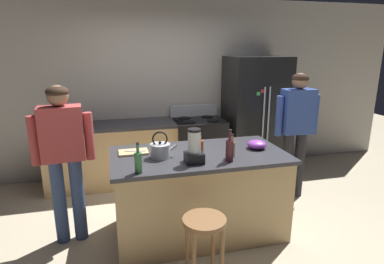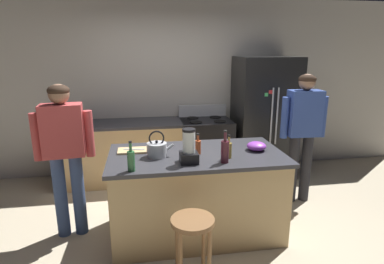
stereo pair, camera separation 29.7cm
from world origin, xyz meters
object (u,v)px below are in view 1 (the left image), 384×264
at_px(stove_range, 198,147).
at_px(mixing_bowl, 257,144).
at_px(kitchen_island, 199,193).
at_px(bottle_olive_oil, 138,162).
at_px(person_by_sink_right, 296,124).
at_px(bottle_wine, 230,150).
at_px(bottle_cooking_sauce, 200,146).
at_px(blender_appliance, 194,149).
at_px(cutting_board, 133,152).
at_px(bottle_vinegar, 232,149).
at_px(tea_kettle, 160,150).
at_px(bar_stool, 204,233).
at_px(chef_knife, 135,151).
at_px(person_by_island_left, 64,150).
at_px(refrigerator, 255,116).

height_order(stove_range, mixing_bowl, stove_range).
bearing_deg(kitchen_island, mixing_bowl, -0.08).
distance_m(kitchen_island, bottle_olive_oil, 0.94).
relative_size(person_by_sink_right, mixing_bowl, 8.12).
bearing_deg(bottle_olive_oil, person_by_sink_right, 23.32).
xyz_separation_m(bottle_wine, bottle_olive_oil, (-0.87, -0.08, -0.02)).
xyz_separation_m(person_by_sink_right, bottle_cooking_sauce, (-1.44, -0.54, -0.02)).
height_order(blender_appliance, bottle_olive_oil, blender_appliance).
bearing_deg(bottle_cooking_sauce, cutting_board, 164.30).
bearing_deg(bottle_vinegar, bottle_olive_oil, -168.20).
xyz_separation_m(mixing_bowl, tea_kettle, (-1.05, -0.03, 0.03)).
bearing_deg(tea_kettle, bar_stool, -72.71).
bearing_deg(bottle_wine, kitchen_island, 125.31).
height_order(bar_stool, blender_appliance, blender_appliance).
relative_size(person_by_sink_right, chef_knife, 7.56).
bearing_deg(bottle_olive_oil, chef_knife, 88.53).
bearing_deg(person_by_sink_right, person_by_island_left, -172.92).
height_order(bottle_vinegar, bottle_olive_oil, bottle_olive_oil).
xyz_separation_m(kitchen_island, cutting_board, (-0.66, 0.17, 0.46)).
bearing_deg(kitchen_island, bottle_olive_oil, -149.60).
distance_m(stove_range, mixing_bowl, 1.62).
distance_m(tea_kettle, chef_knife, 0.31).
distance_m(refrigerator, blender_appliance, 2.28).
relative_size(person_by_island_left, bottle_cooking_sauce, 7.54).
bearing_deg(kitchen_island, bottle_wine, -54.69).
height_order(kitchen_island, tea_kettle, tea_kettle).
bearing_deg(kitchen_island, chef_knife, 164.93).
xyz_separation_m(kitchen_island, mixing_bowl, (0.65, -0.00, 0.50)).
distance_m(refrigerator, person_by_island_left, 2.98).
height_order(stove_range, bottle_cooking_sauce, bottle_cooking_sauce).
bearing_deg(bottle_olive_oil, refrigerator, 43.49).
height_order(bar_stool, bottle_vinegar, bottle_vinegar).
xyz_separation_m(bottle_olive_oil, mixing_bowl, (1.30, 0.38, -0.05)).
relative_size(bar_stool, bottle_vinegar, 2.63).
height_order(bottle_wine, chef_knife, bottle_wine).
distance_m(stove_range, bottle_olive_oil, 2.25).
distance_m(bottle_vinegar, mixing_bowl, 0.41).
height_order(refrigerator, bottle_vinegar, refrigerator).
distance_m(stove_range, chef_knife, 1.78).
xyz_separation_m(refrigerator, person_by_island_left, (-2.67, -1.32, 0.07)).
bearing_deg(kitchen_island, blender_appliance, -115.14).
height_order(refrigerator, chef_knife, refrigerator).
relative_size(person_by_sink_right, bottle_olive_oil, 6.02).
relative_size(mixing_bowl, tea_kettle, 0.74).
relative_size(stove_range, blender_appliance, 3.28).
xyz_separation_m(bottle_olive_oil, cutting_board, (-0.01, 0.56, -0.09)).
bearing_deg(bottle_cooking_sauce, refrigerator, 48.89).
height_order(bottle_vinegar, bottle_wine, bottle_wine).
height_order(mixing_bowl, chef_knife, mixing_bowl).
bearing_deg(person_by_island_left, chef_knife, -0.46).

